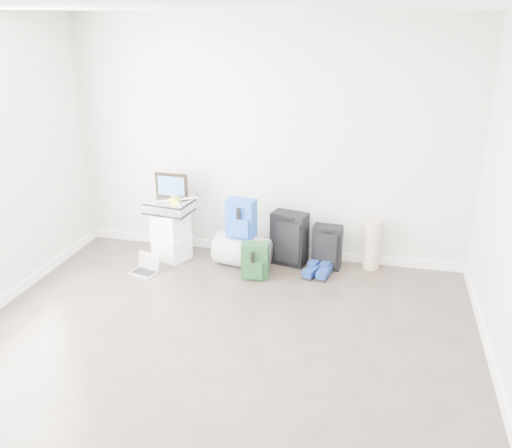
% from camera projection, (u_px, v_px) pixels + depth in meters
% --- Properties ---
extents(ground, '(5.00, 5.00, 0.00)m').
position_uv_depth(ground, '(198.00, 381.00, 4.20)').
color(ground, '#372F28').
rests_on(ground, ground).
extents(room_envelope, '(4.52, 5.02, 2.71)m').
position_uv_depth(room_envelope, '(189.00, 165.00, 3.60)').
color(room_envelope, silver).
rests_on(room_envelope, ground).
extents(boxes_stack, '(0.49, 0.45, 0.56)m').
position_uv_depth(boxes_stack, '(171.00, 235.00, 6.24)').
color(boxes_stack, white).
rests_on(boxes_stack, ground).
extents(briefcase, '(0.53, 0.42, 0.14)m').
position_uv_depth(briefcase, '(169.00, 207.00, 6.11)').
color(briefcase, '#B2B2B7').
rests_on(briefcase, boxes_stack).
extents(painting, '(0.39, 0.04, 0.29)m').
position_uv_depth(painting, '(171.00, 186.00, 6.12)').
color(painting, black).
rests_on(painting, briefcase).
extents(drone, '(0.46, 0.46, 0.05)m').
position_uv_depth(drone, '(175.00, 200.00, 6.04)').
color(drone, gold).
rests_on(drone, briefcase).
extents(duffel_bag, '(0.66, 0.48, 0.37)m').
position_uv_depth(duffel_bag, '(242.00, 251.00, 6.07)').
color(duffel_bag, gray).
rests_on(duffel_bag, ground).
extents(blue_backpack, '(0.33, 0.26, 0.43)m').
position_uv_depth(blue_backpack, '(241.00, 219.00, 5.90)').
color(blue_backpack, blue).
rests_on(blue_backpack, duffel_bag).
extents(large_suitcase, '(0.43, 0.33, 0.60)m').
position_uv_depth(large_suitcase, '(289.00, 239.00, 6.09)').
color(large_suitcase, black).
rests_on(large_suitcase, ground).
extents(green_backpack, '(0.30, 0.23, 0.40)m').
position_uv_depth(green_backpack, '(255.00, 262.00, 5.79)').
color(green_backpack, '#14371D').
rests_on(green_backpack, ground).
extents(carry_on, '(0.33, 0.23, 0.50)m').
position_uv_depth(carry_on, '(327.00, 247.00, 6.01)').
color(carry_on, black).
rests_on(carry_on, ground).
extents(shoes, '(0.31, 0.31, 0.10)m').
position_uv_depth(shoes, '(318.00, 272.00, 5.88)').
color(shoes, black).
rests_on(shoes, ground).
extents(rolled_rug, '(0.18, 0.18, 0.55)m').
position_uv_depth(rolled_rug, '(372.00, 245.00, 6.00)').
color(rolled_rug, tan).
rests_on(rolled_rug, ground).
extents(laptop, '(0.33, 0.28, 0.20)m').
position_uv_depth(laptop, '(146.00, 268.00, 5.97)').
color(laptop, silver).
rests_on(laptop, ground).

